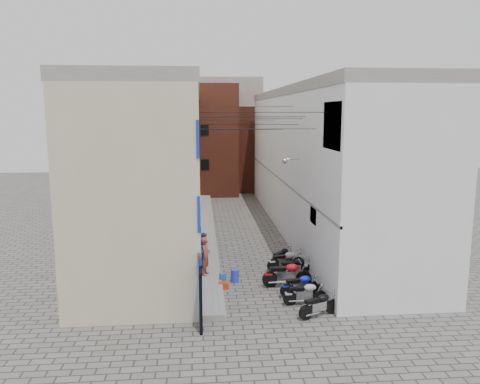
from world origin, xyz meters
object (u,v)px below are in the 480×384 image
object	(u,v)px
water_jug_near	(223,279)
red_crate	(223,285)
person_a	(205,256)
water_jug_far	(235,276)
motorcycle_a	(319,303)
person_b	(204,249)
motorcycle_e	(294,266)
motorcycle_b	(305,292)
motorcycle_g	(282,255)
motorcycle_c	(301,284)
motorcycle_d	(287,273)
motorcycle_f	(286,259)

from	to	relation	value
water_jug_near	red_crate	bearing A→B (deg)	-90.00
person_a	water_jug_far	bearing A→B (deg)	-93.17
motorcycle_a	person_b	bearing A→B (deg)	-165.56
motorcycle_e	person_a	world-z (taller)	person_a
motorcycle_e	water_jug_far	size ratio (longest dim) A/B	3.18
motorcycle_b	motorcycle_g	distance (m)	4.89
person_b	motorcycle_g	bearing A→B (deg)	-80.58
motorcycle_c	motorcycle_e	bearing A→B (deg)	164.57
red_crate	motorcycle_g	bearing A→B (deg)	43.24
motorcycle_d	person_b	world-z (taller)	person_b
water_jug_far	motorcycle_g	bearing A→B (deg)	40.39
motorcycle_b	motorcycle_c	xyz separation A→B (m)	(0.02, 0.90, 0.01)
motorcycle_c	water_jug_near	size ratio (longest dim) A/B	3.52
motorcycle_c	person_b	bearing A→B (deg)	-141.96
motorcycle_b	motorcycle_e	size ratio (longest dim) A/B	1.00
motorcycle_c	person_a	world-z (taller)	person_a
person_b	water_jug_near	world-z (taller)	person_b
motorcycle_e	motorcycle_g	xyz separation A→B (m)	(-0.25, 1.76, -0.02)
motorcycle_e	person_a	bearing A→B (deg)	-98.59
water_jug_far	motorcycle_b	bearing A→B (deg)	-46.88
motorcycle_b	person_a	world-z (taller)	person_a
motorcycle_d	person_b	bearing A→B (deg)	-123.80
person_b	water_jug_near	bearing A→B (deg)	-155.31
motorcycle_a	water_jug_far	world-z (taller)	motorcycle_a
water_jug_near	motorcycle_e	bearing A→B (deg)	11.11
person_b	person_a	bearing A→B (deg)	-175.44
water_jug_far	motorcycle_d	bearing A→B (deg)	-19.08
water_jug_near	motorcycle_g	bearing A→B (deg)	38.10
motorcycle_c	motorcycle_e	distance (m)	2.24
motorcycle_f	motorcycle_g	world-z (taller)	motorcycle_f
motorcycle_a	motorcycle_f	world-z (taller)	motorcycle_f
motorcycle_c	motorcycle_g	size ratio (longest dim) A/B	1.05
motorcycle_a	motorcycle_d	world-z (taller)	motorcycle_d
motorcycle_c	motorcycle_e	size ratio (longest dim) A/B	1.01
water_jug_near	person_b	bearing A→B (deg)	112.68
motorcycle_d	water_jug_far	world-z (taller)	motorcycle_d
motorcycle_g	red_crate	world-z (taller)	motorcycle_g
person_b	motorcycle_e	bearing A→B (deg)	-104.92
motorcycle_g	water_jug_far	distance (m)	3.33
motorcycle_e	motorcycle_g	distance (m)	1.78
motorcycle_b	water_jug_near	bearing A→B (deg)	-129.56
motorcycle_a	motorcycle_b	world-z (taller)	motorcycle_b
motorcycle_a	person_a	size ratio (longest dim) A/B	1.00
water_jug_far	motorcycle_e	bearing A→B (deg)	7.92
motorcycle_a	motorcycle_e	bearing A→B (deg)	157.95
motorcycle_c	person_a	distance (m)	4.52
motorcycle_d	motorcycle_f	size ratio (longest dim) A/B	1.15
motorcycle_b	water_jug_far	size ratio (longest dim) A/B	3.17
motorcycle_d	red_crate	xyz separation A→B (m)	(-2.77, 0.02, -0.49)
motorcycle_b	motorcycle_c	distance (m)	0.90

